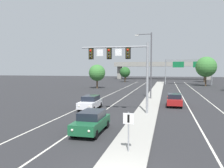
{
  "coord_description": "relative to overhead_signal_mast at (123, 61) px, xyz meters",
  "views": [
    {
      "loc": [
        2.05,
        -9.15,
        4.73
      ],
      "look_at": [
        -3.2,
        13.06,
        3.2
      ],
      "focal_mm": 37.15,
      "sensor_mm": 36.0,
      "label": 1
    }
  ],
  "objects": [
    {
      "name": "median_island",
      "position": [
        2.34,
        3.5,
        -5.41
      ],
      "size": [
        2.4,
        110.0,
        0.15
      ],
      "primitive_type": "cube",
      "color": "#9E9B93",
      "rests_on": "ground"
    },
    {
      "name": "street_lamp_median",
      "position": [
        1.83,
        12.12,
        0.3
      ],
      "size": [
        2.58,
        0.28,
        10.0
      ],
      "color": "#4C4C51",
      "rests_on": "median_island"
    },
    {
      "name": "car_oncoming_white",
      "position": [
        -4.16,
        1.66,
        -4.67
      ],
      "size": [
        1.89,
        4.5,
        1.58
      ],
      "color": "silver",
      "rests_on": "ground"
    },
    {
      "name": "edge_stripe_left",
      "position": [
        -5.66,
        10.5,
        -5.49
      ],
      "size": [
        0.14,
        100.0,
        0.01
      ],
      "primitive_type": "cube",
      "color": "silver",
      "rests_on": "ground"
    },
    {
      "name": "car_oncoming_green",
      "position": [
        -0.98,
        -7.56,
        -4.67
      ],
      "size": [
        1.83,
        4.47,
        1.58
      ],
      "color": "#195633",
      "rests_on": "ground"
    },
    {
      "name": "tree_far_right_a",
      "position": [
        14.62,
        42.58,
        -0.32
      ],
      "size": [
        5.47,
        5.47,
        7.91
      ],
      "color": "#4C3823",
      "rests_on": "ground"
    },
    {
      "name": "overhead_signal_mast",
      "position": [
        0.0,
        0.0,
        0.0
      ],
      "size": [
        7.11,
        0.44,
        7.2
      ],
      "color": "gray",
      "rests_on": "median_island"
    },
    {
      "name": "median_sign_post",
      "position": [
        2.4,
        -11.27,
        -3.9
      ],
      "size": [
        0.6,
        0.1,
        2.2
      ],
      "color": "gray",
      "rests_on": "median_island"
    },
    {
      "name": "overpass_bridge",
      "position": [
        2.34,
        81.4,
        0.29
      ],
      "size": [
        42.4,
        6.4,
        7.65
      ],
      "color": "gray",
      "rests_on": "ground"
    },
    {
      "name": "car_receding_red",
      "position": [
        5.39,
        6.3,
        -4.67
      ],
      "size": [
        1.87,
        4.49,
        1.58
      ],
      "color": "maroon",
      "rests_on": "ground"
    },
    {
      "name": "lane_stripe_receding_center",
      "position": [
        7.04,
        10.5,
        -5.49
      ],
      "size": [
        0.14,
        100.0,
        0.01
      ],
      "primitive_type": "cube",
      "color": "silver",
      "rests_on": "ground"
    },
    {
      "name": "tree_far_left_b",
      "position": [
        -13.08,
        76.39,
        -2.24
      ],
      "size": [
        3.45,
        3.45,
        4.99
      ],
      "color": "#4C3823",
      "rests_on": "ground"
    },
    {
      "name": "tree_far_left_a",
      "position": [
        -9.86,
        56.35,
        -2.02
      ],
      "size": [
        3.68,
        3.68,
        5.32
      ],
      "color": "#4C3823",
      "rests_on": "ground"
    },
    {
      "name": "lane_stripe_oncoming_center",
      "position": [
        -2.36,
        10.5,
        -5.49
      ],
      "size": [
        0.14,
        100.0,
        0.01
      ],
      "primitive_type": "cube",
      "color": "silver",
      "rests_on": "ground"
    },
    {
      "name": "highway_sign_gantry",
      "position": [
        10.54,
        47.65,
        0.67
      ],
      "size": [
        13.28,
        0.42,
        7.5
      ],
      "color": "gray",
      "rests_on": "ground"
    },
    {
      "name": "edge_stripe_right",
      "position": [
        10.34,
        10.5,
        -5.49
      ],
      "size": [
        0.14,
        100.0,
        0.01
      ],
      "primitive_type": "cube",
      "color": "silver",
      "rests_on": "ground"
    },
    {
      "name": "tree_far_left_c",
      "position": [
        -11.81,
        29.33,
        -1.78
      ],
      "size": [
        3.93,
        3.93,
        5.68
      ],
      "color": "#4C3823",
      "rests_on": "ground"
    },
    {
      "name": "tree_far_right_c",
      "position": [
        17.13,
        62.06,
        -0.84
      ],
      "size": [
        4.92,
        4.92,
        7.12
      ],
      "color": "#4C3823",
      "rests_on": "ground"
    }
  ]
}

